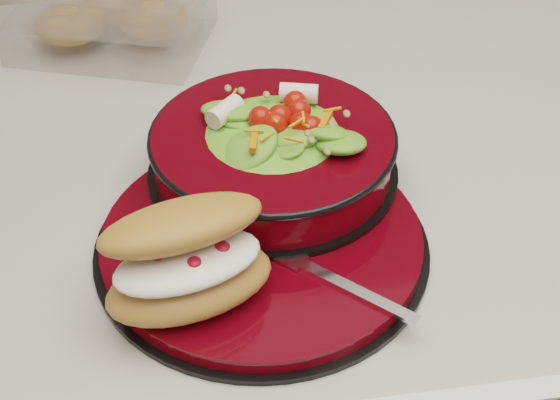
{
  "coord_description": "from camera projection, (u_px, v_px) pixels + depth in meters",
  "views": [
    {
      "loc": [
        -0.13,
        -0.69,
        1.41
      ],
      "look_at": [
        -0.05,
        -0.15,
        0.94
      ],
      "focal_mm": 50.0,
      "sensor_mm": 36.0,
      "label": 1
    }
  ],
  "objects": [
    {
      "name": "island_counter",
      "position": [
        298.0,
        380.0,
        1.15
      ],
      "size": [
        1.24,
        0.74,
        0.9
      ],
      "color": "silver",
      "rests_on": "ground"
    },
    {
      "name": "dinner_plate",
      "position": [
        263.0,
        241.0,
        0.72
      ],
      "size": [
        0.31,
        0.31,
        0.02
      ],
      "rotation": [
        0.0,
        0.0,
        0.37
      ],
      "color": "black",
      "rests_on": "island_counter"
    },
    {
      "name": "salad_bowl",
      "position": [
        273.0,
        143.0,
        0.76
      ],
      "size": [
        0.25,
        0.25,
        0.1
      ],
      "rotation": [
        0.0,
        0.0,
        0.27
      ],
      "color": "black",
      "rests_on": "dinner_plate"
    },
    {
      "name": "croissant",
      "position": [
        188.0,
        259.0,
        0.63
      ],
      "size": [
        0.16,
        0.12,
        0.09
      ],
      "rotation": [
        0.0,
        0.0,
        0.25
      ],
      "color": "#BF783A",
      "rests_on": "dinner_plate"
    },
    {
      "name": "fork",
      "position": [
        335.0,
        280.0,
        0.67
      ],
      "size": [
        0.12,
        0.11,
        0.0
      ],
      "rotation": [
        0.0,
        0.0,
        0.81
      ],
      "color": "silver",
      "rests_on": "dinner_plate"
    },
    {
      "name": "pastry_box",
      "position": [
        110.0,
        11.0,
        0.99
      ],
      "size": [
        0.28,
        0.24,
        0.09
      ],
      "rotation": [
        0.0,
        0.0,
        -0.33
      ],
      "color": "white",
      "rests_on": "island_counter"
    }
  ]
}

